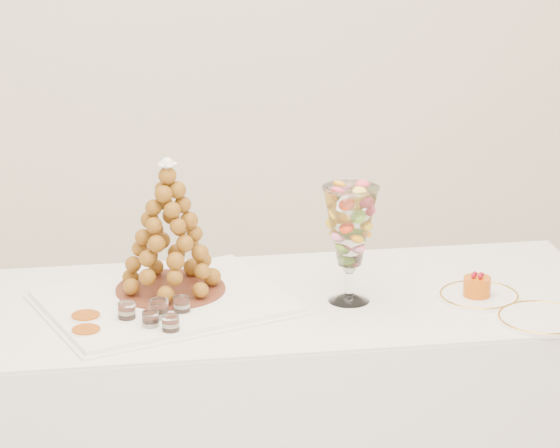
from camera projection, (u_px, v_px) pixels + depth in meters
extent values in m
cube|color=white|center=(278.00, 414.00, 3.89)|extent=(1.89, 0.79, 0.71)
cube|color=white|center=(278.00, 301.00, 3.77)|extent=(1.89, 0.78, 0.01)
cube|color=white|center=(166.00, 302.00, 3.72)|extent=(0.77, 0.68, 0.02)
cylinder|color=white|center=(349.00, 297.00, 3.76)|extent=(0.12, 0.12, 0.02)
cylinder|color=white|center=(349.00, 281.00, 3.75)|extent=(0.03, 0.03, 0.08)
sphere|color=white|center=(349.00, 267.00, 3.73)|extent=(0.04, 0.04, 0.04)
cylinder|color=white|center=(479.00, 296.00, 3.78)|extent=(0.23, 0.23, 0.01)
cylinder|color=white|center=(542.00, 319.00, 3.62)|extent=(0.25, 0.25, 0.01)
cylinder|color=white|center=(127.00, 314.00, 3.58)|extent=(0.06, 0.06, 0.07)
cylinder|color=white|center=(159.00, 312.00, 3.59)|extent=(0.07, 0.07, 0.07)
cylinder|color=white|center=(182.00, 308.00, 3.63)|extent=(0.06, 0.06, 0.06)
cylinder|color=white|center=(151.00, 323.00, 3.53)|extent=(0.05, 0.05, 0.06)
cylinder|color=white|center=(171.00, 327.00, 3.50)|extent=(0.06, 0.06, 0.06)
cylinder|color=white|center=(86.00, 320.00, 3.59)|extent=(0.09, 0.09, 0.03)
cylinder|color=white|center=(86.00, 335.00, 3.50)|extent=(0.08, 0.08, 0.03)
cylinder|color=maroon|center=(171.00, 289.00, 3.78)|extent=(0.31, 0.31, 0.01)
cone|color=brown|center=(169.00, 226.00, 3.72)|extent=(0.30, 0.30, 0.38)
sphere|color=white|center=(167.00, 165.00, 3.66)|extent=(0.04, 0.04, 0.04)
cylinder|color=#C95509|center=(477.00, 286.00, 3.76)|extent=(0.08, 0.08, 0.06)
sphere|color=maroon|center=(482.00, 274.00, 3.76)|extent=(0.01, 0.01, 0.01)
sphere|color=maroon|center=(475.00, 274.00, 3.77)|extent=(0.01, 0.01, 0.01)
sphere|color=maroon|center=(473.00, 276.00, 3.75)|extent=(0.01, 0.01, 0.01)
sphere|color=maroon|center=(480.00, 277.00, 3.74)|extent=(0.01, 0.01, 0.01)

